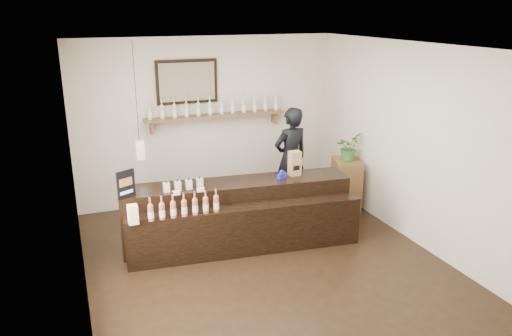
{
  "coord_description": "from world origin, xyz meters",
  "views": [
    {
      "loc": [
        -2.26,
        -5.56,
        3.23
      ],
      "look_at": [
        0.17,
        0.7,
        1.07
      ],
      "focal_mm": 35.0,
      "sensor_mm": 36.0,
      "label": 1
    }
  ],
  "objects": [
    {
      "name": "paper_bag",
      "position": [
        0.76,
        0.66,
        1.08
      ],
      "size": [
        0.17,
        0.13,
        0.36
      ],
      "color": "#99724A",
      "rests_on": "counter"
    },
    {
      "name": "counter",
      "position": [
        -0.13,
        0.58,
        0.42
      ],
      "size": [
        3.26,
        1.2,
        1.05
      ],
      "color": "black",
      "rests_on": "ground"
    },
    {
      "name": "promo_sign",
      "position": [
        -1.64,
        0.62,
        1.08
      ],
      "size": [
        0.24,
        0.14,
        0.37
      ],
      "color": "black",
      "rests_on": "counter"
    },
    {
      "name": "ground",
      "position": [
        0.0,
        0.0,
        0.0
      ],
      "size": [
        5.0,
        5.0,
        0.0
      ],
      "primitive_type": "plane",
      "color": "black",
      "rests_on": "ground"
    },
    {
      "name": "side_cabinet",
      "position": [
        2.0,
        1.23,
        0.42
      ],
      "size": [
        0.57,
        0.67,
        0.83
      ],
      "color": "brown",
      "rests_on": "ground"
    },
    {
      "name": "tape_dispenser",
      "position": [
        0.54,
        0.6,
        0.95
      ],
      "size": [
        0.16,
        0.1,
        0.12
      ],
      "color": "#1821AC",
      "rests_on": "counter"
    },
    {
      "name": "back_wall_decor",
      "position": [
        -0.15,
        2.37,
        1.76
      ],
      "size": [
        2.66,
        0.96,
        1.69
      ],
      "color": "brown",
      "rests_on": "ground"
    },
    {
      "name": "potted_plant",
      "position": [
        2.0,
        1.23,
        1.06
      ],
      "size": [
        0.53,
        0.53,
        0.45
      ],
      "primitive_type": "imported",
      "rotation": [
        0.0,
        0.0,
        0.69
      ],
      "color": "#396E2C",
      "rests_on": "side_cabinet"
    },
    {
      "name": "shopkeeper",
      "position": [
        1.12,
        1.55,
        0.97
      ],
      "size": [
        0.78,
        0.58,
        1.95
      ],
      "primitive_type": "imported",
      "rotation": [
        0.0,
        0.0,
        3.32
      ],
      "color": "black",
      "rests_on": "ground"
    },
    {
      "name": "room_shell",
      "position": [
        0.0,
        0.0,
        1.7
      ],
      "size": [
        5.0,
        5.0,
        5.0
      ],
      "color": "beige",
      "rests_on": "ground"
    }
  ]
}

